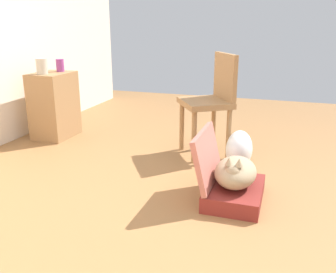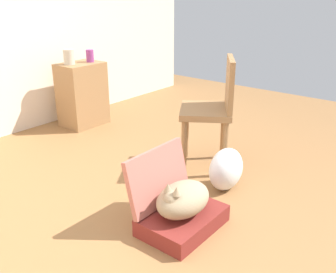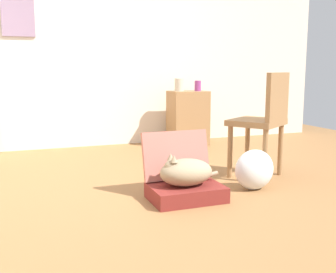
# 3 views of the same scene
# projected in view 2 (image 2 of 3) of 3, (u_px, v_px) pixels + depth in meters

# --- Properties ---
(ground_plane) EXTENTS (7.68, 7.68, 0.00)m
(ground_plane) POSITION_uv_depth(u_px,v_px,m) (134.00, 234.00, 2.35)
(ground_plane) COLOR olive
(ground_plane) RESTS_ON ground
(suitcase_base) EXTENTS (0.53, 0.37, 0.11)m
(suitcase_base) POSITION_uv_depth(u_px,v_px,m) (183.00, 220.00, 2.40)
(suitcase_base) COLOR maroon
(suitcase_base) RESTS_ON ground
(suitcase_lid) EXTENTS (0.53, 0.12, 0.37)m
(suitcase_lid) POSITION_uv_depth(u_px,v_px,m) (158.00, 177.00, 2.42)
(suitcase_lid) COLOR #B26356
(suitcase_lid) RESTS_ON suitcase_base
(cat) EXTENTS (0.48, 0.28, 0.24)m
(cat) POSITION_uv_depth(u_px,v_px,m) (182.00, 199.00, 2.33)
(cat) COLOR #998466
(cat) RESTS_ON suitcase_base
(plastic_bag_white) EXTENTS (0.33, 0.22, 0.32)m
(plastic_bag_white) POSITION_uv_depth(u_px,v_px,m) (226.00, 169.00, 2.84)
(plastic_bag_white) COLOR silver
(plastic_bag_white) RESTS_ON ground
(side_table) EXTENTS (0.46, 0.34, 0.68)m
(side_table) POSITION_uv_depth(u_px,v_px,m) (82.00, 94.00, 4.14)
(side_table) COLOR olive
(side_table) RESTS_ON ground
(vase_tall) EXTENTS (0.11, 0.11, 0.16)m
(vase_tall) POSITION_uv_depth(u_px,v_px,m) (69.00, 57.00, 3.91)
(vase_tall) COLOR #B7AD99
(vase_tall) RESTS_ON side_table
(vase_short) EXTENTS (0.08, 0.08, 0.13)m
(vase_short) POSITION_uv_depth(u_px,v_px,m) (90.00, 56.00, 4.05)
(vase_short) COLOR #8C387A
(vase_short) RESTS_ON side_table
(chair) EXTENTS (0.59, 0.58, 0.92)m
(chair) POSITION_uv_depth(u_px,v_px,m) (214.00, 107.00, 3.08)
(chair) COLOR olive
(chair) RESTS_ON ground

